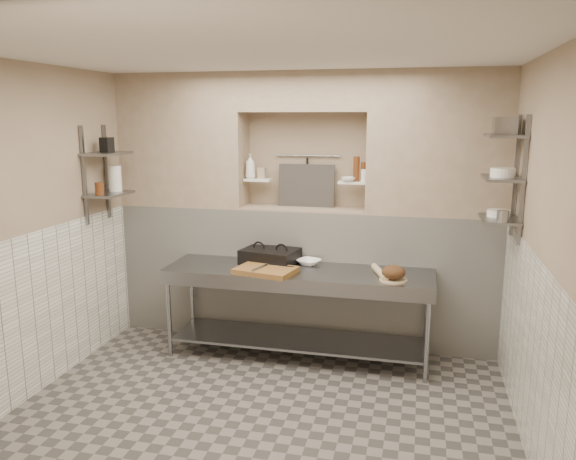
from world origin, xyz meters
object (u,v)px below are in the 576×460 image
(rolling_pin, at_px, (380,272))
(bottle_soap, at_px, (250,166))
(prep_table, at_px, (297,295))
(bread_loaf, at_px, (394,272))
(bowl_alcove, at_px, (348,179))
(jug_left, at_px, (115,178))
(cutting_board, at_px, (266,270))
(panini_press, at_px, (270,256))
(mixing_bowl, at_px, (309,262))

(rolling_pin, xyz_separation_m, bottle_soap, (-1.42, 0.54, 0.91))
(prep_table, xyz_separation_m, bread_loaf, (0.92, -0.15, 0.34))
(prep_table, distance_m, bottle_soap, 1.46)
(bottle_soap, bearing_deg, bowl_alcove, -0.86)
(bottle_soap, height_order, jug_left, bottle_soap)
(cutting_board, bearing_deg, rolling_pin, 8.31)
(cutting_board, bearing_deg, prep_table, 31.05)
(cutting_board, bearing_deg, bread_loaf, 0.74)
(prep_table, relative_size, bottle_soap, 9.92)
(bottle_soap, relative_size, jug_left, 1.02)
(rolling_pin, distance_m, bowl_alcove, 1.03)
(panini_press, xyz_separation_m, mixing_bowl, (0.39, 0.03, -0.05))
(prep_table, xyz_separation_m, panini_press, (-0.33, 0.19, 0.33))
(bowl_alcove, bearing_deg, bottle_soap, 179.14)
(bottle_soap, xyz_separation_m, jug_left, (-1.27, -0.54, -0.10))
(panini_press, xyz_separation_m, rolling_pin, (1.11, -0.20, -0.04))
(rolling_pin, relative_size, jug_left, 1.64)
(mixing_bowl, xyz_separation_m, jug_left, (-1.96, -0.23, 0.81))
(prep_table, bearing_deg, rolling_pin, -0.69)
(cutting_board, relative_size, rolling_pin, 1.29)
(jug_left, bearing_deg, mixing_bowl, 6.59)
(cutting_board, distance_m, bowl_alcove, 1.26)
(bowl_alcove, distance_m, jug_left, 2.36)
(panini_press, bearing_deg, jug_left, -161.86)
(jug_left, bearing_deg, panini_press, 7.12)
(rolling_pin, distance_m, bottle_soap, 1.77)
(bread_loaf, bearing_deg, rolling_pin, 133.31)
(panini_press, relative_size, rolling_pin, 1.43)
(prep_table, xyz_separation_m, bowl_alcove, (0.41, 0.52, 1.09))
(bread_loaf, xyz_separation_m, jug_left, (-2.82, 0.14, 0.76))
(cutting_board, xyz_separation_m, jug_left, (-1.62, 0.16, 0.82))
(mixing_bowl, bearing_deg, panini_press, -175.56)
(panini_press, bearing_deg, bottle_soap, 142.17)
(bowl_alcove, bearing_deg, bread_loaf, -52.49)
(rolling_pin, bearing_deg, bread_loaf, -46.69)
(bottle_soap, xyz_separation_m, bowl_alcove, (1.04, -0.02, -0.11))
(rolling_pin, height_order, jug_left, jug_left)
(rolling_pin, bearing_deg, bowl_alcove, 125.81)
(prep_table, bearing_deg, bottle_soap, 139.62)
(mixing_bowl, relative_size, bottle_soap, 0.86)
(rolling_pin, bearing_deg, cutting_board, -171.69)
(panini_press, distance_m, rolling_pin, 1.13)
(rolling_pin, xyz_separation_m, bread_loaf, (0.13, -0.14, 0.05))
(prep_table, bearing_deg, mixing_bowl, 72.42)
(jug_left, bearing_deg, cutting_board, -5.49)
(bottle_soap, bearing_deg, cutting_board, -63.03)
(panini_press, bearing_deg, bread_loaf, -4.12)
(bowl_alcove, bearing_deg, prep_table, -128.04)
(prep_table, height_order, panini_press, panini_press)
(cutting_board, distance_m, bottle_soap, 1.21)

